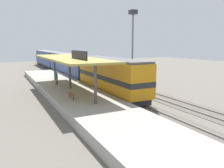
{
  "coord_description": "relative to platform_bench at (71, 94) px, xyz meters",
  "views": [
    {
      "loc": [
        -12.28,
        -26.43,
        6.28
      ],
      "look_at": [
        -1.38,
        -4.97,
        2.0
      ],
      "focal_mm": 36.12,
      "sensor_mm": 36.0,
      "label": 1
    }
  ],
  "objects": [
    {
      "name": "passenger_carriage_front",
      "position": [
        6.0,
        21.35,
        0.97
      ],
      "size": [
        2.9,
        20.0,
        4.24
      ],
      "color": "#28282D",
      "rests_on": "track_near"
    },
    {
      "name": "person_waiting",
      "position": [
        0.58,
        8.65,
        0.51
      ],
      "size": [
        0.34,
        0.34,
        1.71
      ],
      "color": "#4C4C51",
      "rests_on": "platform"
    },
    {
      "name": "track_far",
      "position": [
        10.6,
        5.12,
        -1.31
      ],
      "size": [
        3.2,
        110.0,
        0.16
      ],
      "color": "#565249",
      "rests_on": "ground"
    },
    {
      "name": "platform_bench",
      "position": [
        0.0,
        0.0,
        0.0
      ],
      "size": [
        0.44,
        1.7,
        0.5
      ],
      "color": "#333338",
      "rests_on": "platform"
    },
    {
      "name": "track_near",
      "position": [
        6.0,
        5.12,
        -1.31
      ],
      "size": [
        3.2,
        110.0,
        0.16
      ],
      "color": "#565249",
      "rests_on": "ground"
    },
    {
      "name": "platform",
      "position": [
        1.4,
        5.12,
        -0.89
      ],
      "size": [
        6.0,
        44.0,
        0.9
      ],
      "primitive_type": "cube",
      "color": "#9E998E",
      "rests_on": "ground"
    },
    {
      "name": "passenger_carriage_rear",
      "position": [
        6.0,
        42.15,
        0.97
      ],
      "size": [
        2.9,
        20.0,
        4.24
      ],
      "color": "#28282D",
      "rests_on": "track_near"
    },
    {
      "name": "light_mast",
      "position": [
        13.8,
        10.72,
        7.05
      ],
      "size": [
        1.1,
        1.1,
        11.7
      ],
      "color": "slate",
      "rests_on": "ground"
    },
    {
      "name": "ground_plane",
      "position": [
        8.0,
        5.12,
        -1.34
      ],
      "size": [
        120.0,
        120.0,
        0.0
      ],
      "primitive_type": "plane",
      "color": "#666056"
    },
    {
      "name": "locomotive",
      "position": [
        6.0,
        3.35,
        1.07
      ],
      "size": [
        2.93,
        14.43,
        4.44
      ],
      "color": "#28282D",
      "rests_on": "track_near"
    },
    {
      "name": "station_canopy",
      "position": [
        1.4,
        5.02,
        3.19
      ],
      "size": [
        5.2,
        18.0,
        4.7
      ],
      "color": "#47474C",
      "rests_on": "platform"
    }
  ]
}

